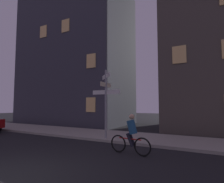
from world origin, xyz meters
The scene contains 5 objects.
sidewalk_kerb centered at (0.00, 7.25, 0.07)m, with size 40.00×3.36×0.14m, color gray.
signpost centered at (-0.25, 5.97, 2.45)m, with size 1.75×1.16×3.83m.
cyclist centered at (2.03, 4.04, 0.75)m, with size 1.82×0.37×1.61m.
building_left_block centered at (-8.07, 12.87, 7.00)m, with size 11.65×6.80×14.00m.
building_right_block centered at (6.13, 14.66, 8.28)m, with size 8.75×9.51×16.56m.
Camera 1 is at (4.83, -2.86, 1.97)m, focal length 29.00 mm.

